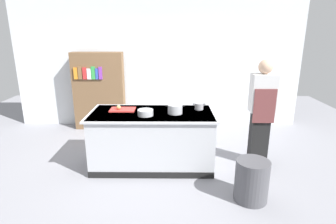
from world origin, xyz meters
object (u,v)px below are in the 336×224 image
at_px(onion, 119,107).
at_px(mixing_bowl, 145,113).
at_px(sauce_pan, 199,106).
at_px(stock_pot, 175,109).
at_px(person_chef, 261,111).
at_px(bookshelf, 99,91).
at_px(trash_bin, 252,181).

relative_size(onion, mixing_bowl, 0.30).
xyz_separation_m(onion, sauce_pan, (1.30, 0.08, -0.00)).
relative_size(stock_pot, person_chef, 0.17).
bearing_deg(person_chef, mixing_bowl, 111.06).
height_order(onion, person_chef, person_chef).
xyz_separation_m(sauce_pan, bookshelf, (-2.05, 1.61, -0.10)).
distance_m(onion, person_chef, 2.29).
xyz_separation_m(onion, person_chef, (2.29, -0.04, -0.04)).
relative_size(onion, sauce_pan, 0.34).
xyz_separation_m(trash_bin, bookshelf, (-2.63, 2.78, 0.58)).
bearing_deg(stock_pot, sauce_pan, 30.41).
height_order(sauce_pan, trash_bin, sauce_pan).
bearing_deg(bookshelf, stock_pot, -48.14).
height_order(sauce_pan, mixing_bowl, sauce_pan).
height_order(onion, trash_bin, onion).
bearing_deg(onion, trash_bin, -29.95).
relative_size(sauce_pan, person_chef, 0.12).
relative_size(stock_pot, bookshelf, 0.17).
distance_m(sauce_pan, bookshelf, 2.61).
relative_size(trash_bin, bookshelf, 0.33).
bearing_deg(mixing_bowl, sauce_pan, 21.92).
bearing_deg(trash_bin, mixing_bowl, 150.10).
bearing_deg(stock_pot, mixing_bowl, -166.46).
relative_size(onion, person_chef, 0.04).
distance_m(stock_pot, bookshelf, 2.48).
relative_size(stock_pot, trash_bin, 0.53).
relative_size(mixing_bowl, bookshelf, 0.14).
height_order(person_chef, bookshelf, person_chef).
height_order(mixing_bowl, trash_bin, mixing_bowl).
xyz_separation_m(onion, mixing_bowl, (0.46, -0.26, -0.01)).
xyz_separation_m(sauce_pan, trash_bin, (0.59, -1.16, -0.68)).
distance_m(mixing_bowl, bookshelf, 2.29).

